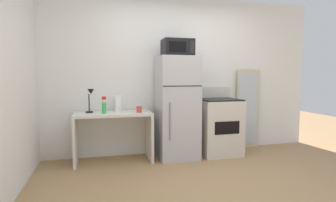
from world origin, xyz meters
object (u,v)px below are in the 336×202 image
object	(u,v)px
spray_bottle	(104,107)
desk_lamp	(90,97)
desk	(113,127)
refrigerator	(177,108)
paper_towel_roll	(118,103)
oven_range	(219,126)
coffee_mug	(139,109)
microwave	(178,48)
leaning_mirror	(248,109)

from	to	relation	value
spray_bottle	desk_lamp	bearing A→B (deg)	142.86
desk	refrigerator	world-z (taller)	refrigerator
paper_towel_roll	oven_range	xyz separation A→B (m)	(1.63, -0.16, -0.40)
desk	coffee_mug	bearing A→B (deg)	-15.38
microwave	leaning_mirror	xyz separation A→B (m)	(1.41, 0.28, -1.02)
coffee_mug	microwave	size ratio (longest dim) A/B	0.21
refrigerator	microwave	bearing A→B (deg)	-89.67
microwave	oven_range	distance (m)	1.45
coffee_mug	paper_towel_roll	world-z (taller)	paper_towel_roll
coffee_mug	leaning_mirror	size ratio (longest dim) A/B	0.07
desk	paper_towel_roll	world-z (taller)	paper_towel_roll
paper_towel_roll	leaning_mirror	bearing A→B (deg)	2.44
leaning_mirror	oven_range	bearing A→B (deg)	-159.52
spray_bottle	coffee_mug	xyz separation A→B (m)	(0.51, -0.01, -0.05)
microwave	paper_towel_roll	bearing A→B (deg)	168.53
refrigerator	oven_range	distance (m)	0.80
desk_lamp	leaning_mirror	bearing A→B (deg)	3.71
spray_bottle	microwave	world-z (taller)	microwave
desk	paper_towel_roll	distance (m)	0.38
desk_lamp	coffee_mug	distance (m)	0.74
oven_range	coffee_mug	bearing A→B (deg)	-176.74
leaning_mirror	spray_bottle	bearing A→B (deg)	-172.77
microwave	oven_range	size ratio (longest dim) A/B	0.42
coffee_mug	microwave	bearing A→B (deg)	4.55
desk	microwave	bearing A→B (deg)	-3.20
desk_lamp	refrigerator	world-z (taller)	refrigerator
desk_lamp	oven_range	size ratio (longest dim) A/B	0.32
desk	refrigerator	xyz separation A→B (m)	(0.99, -0.03, 0.28)
refrigerator	leaning_mirror	xyz separation A→B (m)	(1.41, 0.26, -0.10)
desk_lamp	paper_towel_roll	world-z (taller)	desk_lamp
spray_bottle	refrigerator	world-z (taller)	refrigerator
paper_towel_roll	microwave	distance (m)	1.26
microwave	leaning_mirror	world-z (taller)	microwave
paper_towel_roll	refrigerator	xyz separation A→B (m)	(0.91, -0.16, -0.07)
coffee_mug	refrigerator	xyz separation A→B (m)	(0.61, 0.07, -0.00)
leaning_mirror	coffee_mug	bearing A→B (deg)	-170.67
paper_towel_roll	refrigerator	distance (m)	0.92
refrigerator	microwave	size ratio (longest dim) A/B	3.47
spray_bottle	paper_towel_roll	distance (m)	0.31
refrigerator	leaning_mirror	world-z (taller)	refrigerator
spray_bottle	refrigerator	bearing A→B (deg)	3.02
desk_lamp	leaning_mirror	world-z (taller)	leaning_mirror
desk_lamp	refrigerator	xyz separation A→B (m)	(1.31, -0.09, -0.19)
paper_towel_roll	refrigerator	size ratio (longest dim) A/B	0.15
coffee_mug	leaning_mirror	bearing A→B (deg)	9.33
leaning_mirror	desk_lamp	bearing A→B (deg)	-176.29
microwave	leaning_mirror	size ratio (longest dim) A/B	0.33
refrigerator	desk	bearing A→B (deg)	178.03
refrigerator	microwave	xyz separation A→B (m)	(0.00, -0.02, 0.93)
spray_bottle	leaning_mirror	bearing A→B (deg)	7.23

